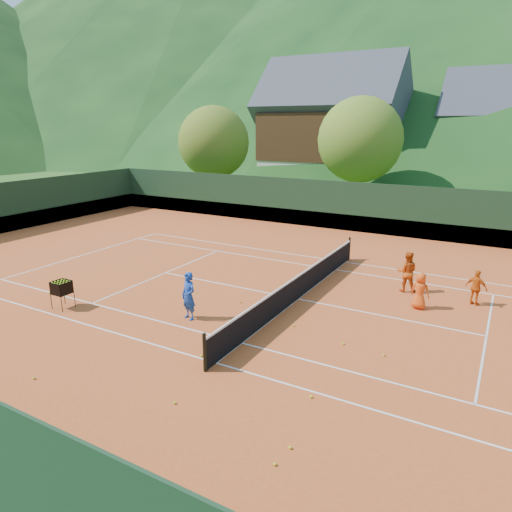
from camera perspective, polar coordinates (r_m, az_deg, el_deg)
The scene contains 28 objects.
ground at distance 17.30m, azimuth 5.26°, elevation -5.43°, with size 400.00×400.00×0.00m, color #284D18.
clay_court at distance 17.30m, azimuth 5.26°, elevation -5.40°, with size 40.00×24.00×0.02m, color #BC4B1E.
mountain_far_left at distance 195.83m, azimuth -1.17°, elevation 29.05°, with size 260.00×260.00×100.00m, color #153613.
coach at distance 15.41m, azimuth -8.42°, elevation -4.97°, with size 0.60×0.39×1.64m, color #1943A7.
student_a at distance 18.69m, azimuth 18.35°, elevation -1.88°, with size 0.78×0.61×1.61m, color #CC4F12.
student_b at distance 18.28m, azimuth 25.82°, elevation -3.59°, with size 0.77×0.32×1.31m, color orange.
student_c at distance 17.16m, azimuth 19.82°, elevation -4.13°, with size 0.65×0.42×1.32m, color #F25215.
tennis_ball_1 at distance 16.75m, azimuth 0.62°, elevation -5.90°, with size 0.07×0.07×0.07m, color #BEE325.
tennis_ball_2 at distance 19.45m, azimuth -24.42°, elevation -4.23°, with size 0.07×0.07×0.07m, color #BEE325.
tennis_ball_3 at distance 17.11m, azimuth -7.95°, elevation -5.59°, with size 0.07×0.07×0.07m, color #BEE325.
tennis_ball_4 at distance 11.53m, azimuth 6.92°, elevation -17.06°, with size 0.07×0.07×0.07m, color #BEE325.
tennis_ball_5 at distance 16.87m, azimuth -1.97°, elevation -5.76°, with size 0.07×0.07×0.07m, color #BEE325.
tennis_ball_6 at distance 13.70m, azimuth 15.69°, elevation -11.84°, with size 0.07×0.07×0.07m, color #BEE325.
tennis_ball_7 at distance 10.03m, azimuth 4.31°, elevation -22.77°, with size 0.07×0.07×0.07m, color #BEE325.
tennis_ball_9 at distance 16.89m, azimuth -7.83°, elevation -5.87°, with size 0.07×0.07×0.07m, color #BEE325.
tennis_ball_10 at distance 9.65m, azimuth 2.37°, elevation -24.56°, with size 0.07×0.07×0.07m, color #BEE325.
tennis_ball_11 at distance 15.03m, azimuth 4.73°, elevation -8.66°, with size 0.07×0.07×0.07m, color #BEE325.
tennis_ball_12 at distance 13.44m, azimuth -26.00°, elevation -13.55°, with size 0.07×0.07×0.07m, color #BEE325.
tennis_ball_15 at distance 11.41m, azimuth -10.12°, elevation -17.62°, with size 0.07×0.07×0.07m, color #BEE325.
tennis_ball_16 at distance 13.27m, azimuth -6.85°, elevation -12.28°, with size 0.07×0.07×0.07m, color #BEE325.
tennis_ball_17 at distance 14.08m, azimuth 10.86°, elevation -10.70°, with size 0.07×0.07×0.07m, color #BEE325.
court_lines at distance 17.30m, azimuth 5.26°, elevation -5.36°, with size 23.83×11.03×0.00m.
tennis_net at distance 17.12m, azimuth 5.30°, elevation -3.81°, with size 0.10×12.07×1.10m.
perimeter_fence at distance 16.88m, azimuth 5.37°, elevation -1.42°, with size 40.40×24.24×3.00m.
ball_hopper at distance 17.57m, azimuth -23.13°, elevation -3.71°, with size 0.57×0.57×1.00m.
chalet_left at distance 47.68m, azimuth 9.43°, elevation 15.12°, with size 13.80×9.93×12.92m.
tree_a at distance 39.73m, azimuth -5.30°, elevation 13.97°, with size 6.00×6.00×7.88m.
tree_b at distance 36.30m, azimuth 12.92°, elevation 13.96°, with size 6.40×6.40×8.40m.
Camera 1 is at (6.46, -14.74, 6.35)m, focal length 32.00 mm.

